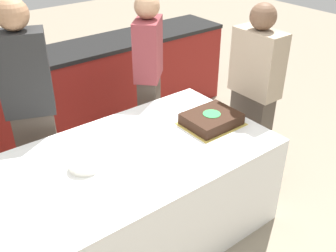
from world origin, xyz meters
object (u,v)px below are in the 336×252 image
(plate_stack, at_px, (85,164))
(person_standing_back, at_px, (31,108))
(cake, at_px, (211,119))
(person_seated_right, at_px, (253,96))
(person_cutting_cake, at_px, (149,80))

(plate_stack, relative_size, person_standing_back, 0.12)
(plate_stack, xyz_separation_m, person_standing_back, (-0.05, 0.72, 0.11))
(cake, distance_m, plate_stack, 1.00)
(plate_stack, bearing_deg, person_seated_right, -1.57)
(cake, bearing_deg, person_cutting_cake, 90.00)
(person_cutting_cake, height_order, person_seated_right, person_cutting_cake)
(cake, xyz_separation_m, person_standing_back, (-1.05, 0.80, 0.10))
(person_seated_right, relative_size, person_standing_back, 0.93)
(person_cutting_cake, xyz_separation_m, person_seated_right, (0.51, -0.76, -0.02))
(cake, height_order, person_cutting_cake, person_cutting_cake)
(cake, distance_m, person_standing_back, 1.32)
(person_seated_right, bearing_deg, cake, -85.30)
(cake, xyz_separation_m, person_cutting_cake, (-0.00, 0.80, 0.04))
(person_cutting_cake, distance_m, person_seated_right, 0.91)
(cake, xyz_separation_m, plate_stack, (-1.00, 0.08, -0.01))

